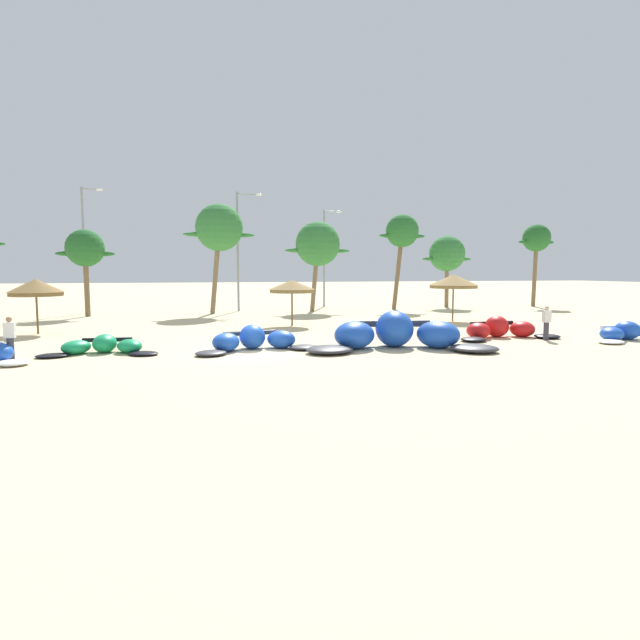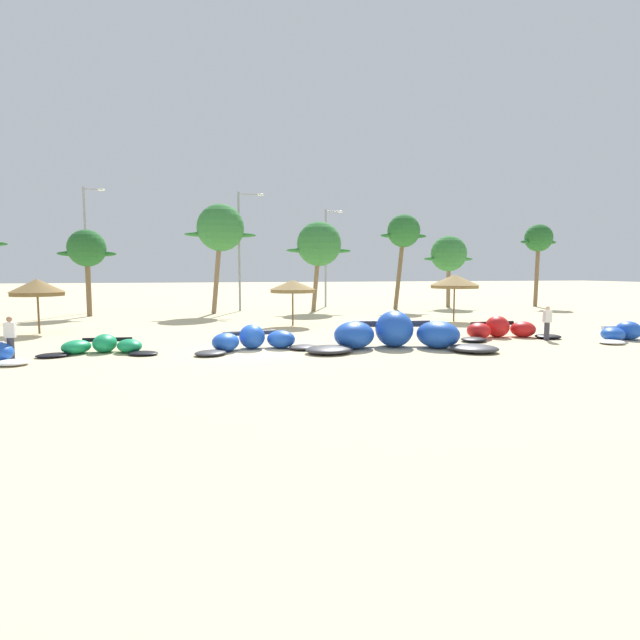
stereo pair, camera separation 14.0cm
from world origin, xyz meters
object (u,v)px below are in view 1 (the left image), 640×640
at_px(kite_left_of_center, 254,340).
at_px(kite_center, 396,334).
at_px(person_near_kites, 546,323).
at_px(palm_right, 536,240).
at_px(lamppost_west_center, 86,244).
at_px(kite_left, 103,346).
at_px(beach_umbrella_middle, 292,286).
at_px(beach_umbrella_near_palms, 453,281).
at_px(beach_umbrella_near_van, 36,287).
at_px(palm_left, 85,249).
at_px(palm_center_right, 402,233).
at_px(kite_right, 632,333).
at_px(lamppost_east_center, 240,245).
at_px(person_by_umbrellas, 10,339).
at_px(kite_right_of_center, 500,330).
at_px(palm_left_of_gap, 219,229).
at_px(palm_center_left, 318,245).
at_px(palm_right_of_gap, 447,254).
at_px(lamppost_east, 326,253).

height_order(kite_left_of_center, kite_center, kite_center).
xyz_separation_m(kite_left_of_center, person_near_kites, (13.74, -0.44, 0.43)).
xyz_separation_m(palm_right, lamppost_west_center, (-38.58, 1.77, -0.78)).
bearing_deg(kite_left, palm_right, 29.26).
xyz_separation_m(beach_umbrella_middle, beach_umbrella_near_palms, (10.73, 0.20, 0.24)).
relative_size(beach_umbrella_near_van, palm_left, 0.46).
relative_size(kite_left, palm_center_right, 0.59).
distance_m(kite_right, palm_left, 34.20).
height_order(palm_left, lamppost_east_center, lamppost_east_center).
distance_m(kite_right, person_by_umbrellas, 26.57).
bearing_deg(kite_left_of_center, palm_left, 118.16).
bearing_deg(beach_umbrella_middle, lamppost_east_center, 99.37).
relative_size(beach_umbrella_middle, palm_right, 0.37).
xyz_separation_m(kite_right, palm_right, (10.55, 21.07, 5.78)).
distance_m(kite_right_of_center, beach_umbrella_near_palms, 8.60).
bearing_deg(palm_left_of_gap, palm_center_left, 3.93).
xyz_separation_m(beach_umbrella_middle, palm_center_right, (11.62, 10.78, 4.17)).
distance_m(beach_umbrella_near_van, palm_right_of_gap, 32.78).
bearing_deg(person_near_kites, kite_left_of_center, 178.16).
xyz_separation_m(kite_right, palm_left_of_gap, (-18.09, 20.08, 6.14)).
relative_size(kite_right_of_center, palm_left, 0.90).
distance_m(kite_right_of_center, palm_right_of_gap, 21.77).
relative_size(kite_center, palm_center_left, 1.11).
bearing_deg(lamppost_west_center, person_near_kites, -42.19).
distance_m(beach_umbrella_near_palms, person_by_umbrellas, 24.85).
bearing_deg(lamppost_east_center, beach_umbrella_near_van, -132.60).
xyz_separation_m(person_by_umbrellas, palm_left, (-0.97, 18.90, 3.98)).
bearing_deg(kite_right, person_by_umbrellas, 178.04).
xyz_separation_m(beach_umbrella_near_van, lamppost_east_center, (11.63, 12.65, 2.96)).
bearing_deg(palm_right, kite_right_of_center, -130.54).
distance_m(beach_umbrella_near_palms, palm_left_of_gap, 17.81).
height_order(beach_umbrella_near_van, lamppost_east, lamppost_east).
relative_size(person_by_umbrellas, palm_right_of_gap, 0.25).
height_order(kite_left_of_center, person_near_kites, person_near_kites).
height_order(kite_right, palm_center_right, palm_center_right).
bearing_deg(lamppost_east_center, palm_right, -2.30).
distance_m(person_by_umbrellas, palm_center_right, 31.64).
distance_m(kite_right_of_center, beach_umbrella_middle, 12.04).
distance_m(person_by_umbrellas, palm_right, 42.55).
bearing_deg(kite_right, beach_umbrella_near_palms, 109.35).
relative_size(beach_umbrella_near_palms, person_by_umbrellas, 1.97).
distance_m(kite_left_of_center, palm_center_left, 21.17).
bearing_deg(palm_center_right, palm_right_of_gap, 13.92).
bearing_deg(palm_left, lamppost_east_center, 11.84).
bearing_deg(palm_left, palm_center_right, 2.68).
height_order(kite_left, palm_left_of_gap, palm_left_of_gap).
bearing_deg(beach_umbrella_middle, palm_right, 23.57).
bearing_deg(lamppost_east_center, palm_center_right, -4.95).
relative_size(kite_right, palm_left_of_gap, 0.62).
height_order(kite_left_of_center, palm_right, palm_right).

